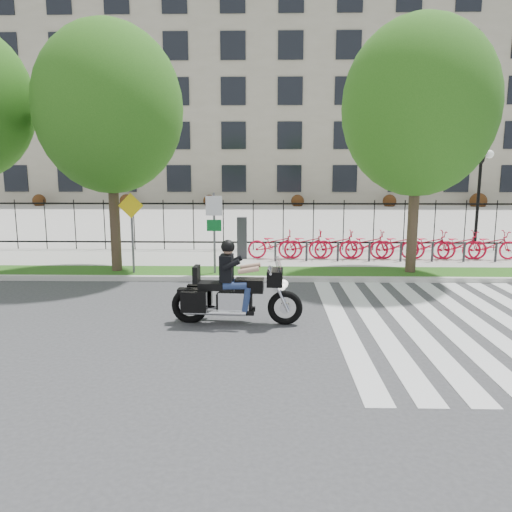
{
  "coord_description": "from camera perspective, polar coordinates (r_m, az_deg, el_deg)",
  "views": [
    {
      "loc": [
        0.58,
        -10.64,
        3.36
      ],
      "look_at": [
        0.26,
        3.0,
        0.97
      ],
      "focal_mm": 35.0,
      "sensor_mm": 36.0,
      "label": 1
    }
  ],
  "objects": [
    {
      "name": "sidewalk",
      "position": [
        18.39,
        -0.47,
        -0.36
      ],
      "size": [
        60.0,
        3.5,
        0.15
      ],
      "primitive_type": "cube",
      "color": "#A8A59D",
      "rests_on": "ground"
    },
    {
      "name": "sign_pole_warning",
      "position": [
        15.87,
        -14.02,
        3.78
      ],
      "size": [
        0.78,
        0.09,
        2.49
      ],
      "color": "#59595B",
      "rests_on": "grass_verge"
    },
    {
      "name": "curb",
      "position": [
        15.11,
        -0.88,
        -2.63
      ],
      "size": [
        60.0,
        0.2,
        0.15
      ],
      "primitive_type": "cube",
      "color": "beige",
      "rests_on": "ground"
    },
    {
      "name": "plaza",
      "position": [
        35.8,
        0.42,
        4.62
      ],
      "size": [
        80.0,
        34.0,
        0.1
      ],
      "primitive_type": "cube",
      "color": "#A8A59D",
      "rests_on": "ground"
    },
    {
      "name": "ground",
      "position": [
        11.17,
        -1.7,
        -7.58
      ],
      "size": [
        120.0,
        120.0,
        0.0
      ],
      "primitive_type": "plane",
      "color": "#37373A",
      "rests_on": "ground"
    },
    {
      "name": "motorcycle_rider",
      "position": [
        10.91,
        -2.34,
        -3.95
      ],
      "size": [
        2.9,
        0.87,
        2.24
      ],
      "color": "black",
      "rests_on": "ground"
    },
    {
      "name": "grass_verge",
      "position": [
        15.94,
        -0.76,
        -1.97
      ],
      "size": [
        60.0,
        1.5,
        0.15
      ],
      "primitive_type": "cube",
      "color": "#1B4912",
      "rests_on": "ground"
    },
    {
      "name": "office_building",
      "position": [
        55.95,
        0.78,
        16.7
      ],
      "size": [
        60.0,
        21.9,
        20.15
      ],
      "color": "gray",
      "rests_on": "ground"
    },
    {
      "name": "bike_share_station",
      "position": [
        18.49,
        14.04,
        1.27
      ],
      "size": [
        10.06,
        0.88,
        1.5
      ],
      "color": "#2D2D33",
      "rests_on": "sidewalk"
    },
    {
      "name": "sign_pole_regulatory",
      "position": [
        15.39,
        -4.81,
        3.85
      ],
      "size": [
        0.5,
        0.09,
        2.5
      ],
      "color": "#59595B",
      "rests_on": "grass_verge"
    },
    {
      "name": "street_tree_2",
      "position": [
        16.33,
        18.13,
        15.84
      ],
      "size": [
        4.63,
        4.63,
        7.7
      ],
      "color": "#3A2C1F",
      "rests_on": "grass_verge"
    },
    {
      "name": "lamp_post_right",
      "position": [
        24.52,
        24.24,
        8.7
      ],
      "size": [
        1.06,
        0.7,
        4.25
      ],
      "color": "black",
      "rests_on": "ground"
    },
    {
      "name": "street_tree_1",
      "position": [
        16.42,
        -16.41,
        15.85
      ],
      "size": [
        4.48,
        4.48,
        7.61
      ],
      "color": "#3A2C1F",
      "rests_on": "grass_verge"
    },
    {
      "name": "iron_fence",
      "position": [
        19.97,
        -0.32,
        3.57
      ],
      "size": [
        30.0,
        0.06,
        2.0
      ],
      "primitive_type": null,
      "color": "black",
      "rests_on": "sidewalk"
    },
    {
      "name": "crosswalk_stripes",
      "position": [
        11.94,
        22.31,
        -7.16
      ],
      "size": [
        5.7,
        8.0,
        0.01
      ],
      "primitive_type": null,
      "color": "silver",
      "rests_on": "ground"
    }
  ]
}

